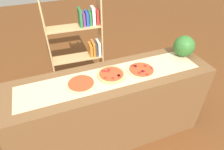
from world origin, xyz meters
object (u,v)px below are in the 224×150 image
at_px(pizza_plain_0, 81,84).
at_px(pizza_pepperoni_2, 141,70).
at_px(pizza_pepperoni_1, 111,74).
at_px(bookshelf, 83,44).
at_px(watermelon, 184,46).

relative_size(pizza_plain_0, pizza_pepperoni_2, 0.96).
height_order(pizza_pepperoni_1, bookshelf, bookshelf).
bearing_deg(bookshelf, watermelon, -49.01).
bearing_deg(pizza_plain_0, pizza_pepperoni_1, 5.38).
distance_m(watermelon, bookshelf, 1.47).
bearing_deg(pizza_pepperoni_1, watermelon, 4.25).
height_order(pizza_pepperoni_1, watermelon, watermelon).
xyz_separation_m(pizza_plain_0, pizza_pepperoni_1, (0.32, 0.03, 0.00)).
height_order(watermelon, bookshelf, bookshelf).
xyz_separation_m(watermelon, bookshelf, (-0.94, 1.08, -0.34)).
relative_size(pizza_pepperoni_1, watermelon, 1.21).
bearing_deg(pizza_plain_0, bookshelf, 75.91).
relative_size(pizza_pepperoni_2, watermelon, 1.23).
height_order(pizza_pepperoni_1, pizza_pepperoni_2, pizza_pepperoni_1).
bearing_deg(pizza_pepperoni_1, pizza_pepperoni_2, -6.64).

